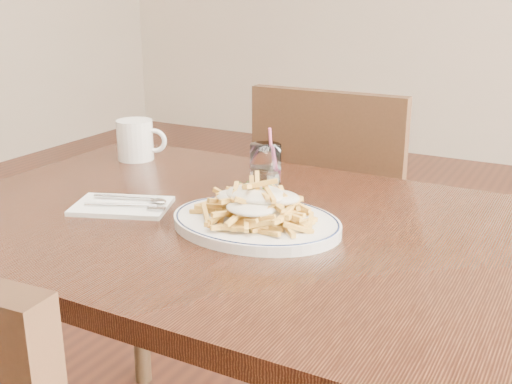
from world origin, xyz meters
The scene contains 8 objects.
table centered at (0.00, 0.00, 0.67)m, with size 1.20×0.80×0.75m.
chair_far centered at (-0.04, 0.64, 0.52)m, with size 0.43×0.43×0.91m.
fries_plate centered at (0.06, -0.03, 0.76)m, with size 0.32×0.28×0.02m.
loaded_fries centered at (0.06, -0.03, 0.80)m, with size 0.24×0.20×0.06m.
napkin centered at (-0.23, -0.06, 0.75)m, with size 0.19×0.12×0.01m, color white.
cutlery centered at (-0.23, -0.06, 0.76)m, with size 0.18×0.13×0.01m.
water_glass centered at (-0.03, 0.16, 0.80)m, with size 0.07×0.07×0.14m.
coffee_mug centered at (-0.44, 0.25, 0.80)m, with size 0.13×0.09×0.10m.
Camera 1 is at (0.58, -0.99, 1.18)m, focal length 45.00 mm.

